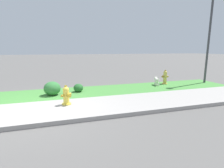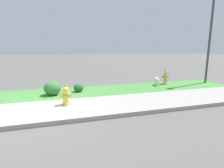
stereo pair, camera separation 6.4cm
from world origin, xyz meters
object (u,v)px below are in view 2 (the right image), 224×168
(fire_hydrant_far_end, at_px, (165,77))
(street_lamp, at_px, (212,17))
(fire_hydrant_across_street, at_px, (66,95))
(small_white_dog, at_px, (157,80))
(shrub_bush_far_verge, at_px, (52,88))
(shrub_bush_near_lamp, at_px, (79,88))

(fire_hydrant_far_end, relative_size, street_lamp, 0.14)
(fire_hydrant_across_street, distance_m, small_white_dog, 4.94)
(street_lamp, relative_size, shrub_bush_far_verge, 8.15)
(small_white_dog, height_order, street_lamp, street_lamp)
(fire_hydrant_far_end, height_order, small_white_dog, fire_hydrant_far_end)
(fire_hydrant_across_street, xyz_separation_m, shrub_bush_far_verge, (-0.47, 1.44, -0.04))
(street_lamp, bearing_deg, fire_hydrant_across_street, -166.51)
(shrub_bush_far_verge, xyz_separation_m, shrub_bush_near_lamp, (1.06, 0.25, -0.10))
(fire_hydrant_across_street, bearing_deg, fire_hydrant_far_end, 167.26)
(fire_hydrant_across_street, relative_size, small_white_dog, 1.30)
(street_lamp, relative_size, shrub_bush_near_lamp, 12.77)
(fire_hydrant_far_end, distance_m, shrub_bush_far_verge, 5.65)
(shrub_bush_near_lamp, bearing_deg, fire_hydrant_far_end, 4.86)
(fire_hydrant_across_street, relative_size, shrub_bush_near_lamp, 1.59)
(fire_hydrant_across_street, height_order, street_lamp, street_lamp)
(fire_hydrant_far_end, relative_size, shrub_bush_near_lamp, 1.81)
(fire_hydrant_far_end, xyz_separation_m, shrub_bush_far_verge, (-5.61, -0.64, -0.09))
(small_white_dog, bearing_deg, shrub_bush_near_lamp, 107.73)
(small_white_dog, relative_size, street_lamp, 0.10)
(small_white_dog, bearing_deg, shrub_bush_far_verge, 109.87)
(shrub_bush_far_verge, bearing_deg, shrub_bush_near_lamp, 13.34)
(shrub_bush_far_verge, bearing_deg, fire_hydrant_across_street, -71.75)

